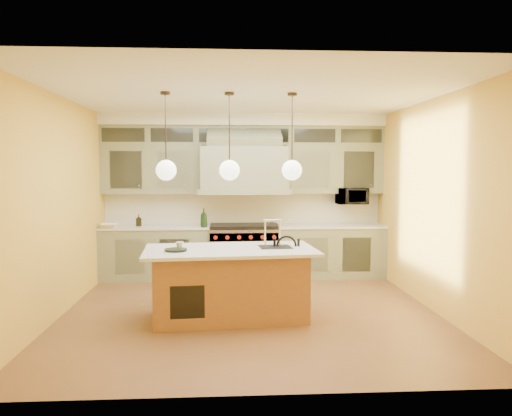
{
  "coord_description": "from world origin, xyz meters",
  "views": [
    {
      "loc": [
        -0.31,
        -6.62,
        1.93
      ],
      "look_at": [
        0.12,
        0.7,
        1.36
      ],
      "focal_mm": 35.0,
      "sensor_mm": 36.0,
      "label": 1
    }
  ],
  "objects": [
    {
      "name": "range",
      "position": [
        0.0,
        2.14,
        0.49
      ],
      "size": [
        1.2,
        0.74,
        0.96
      ],
      "color": "silver",
      "rests_on": "floor"
    },
    {
      "name": "wall_right",
      "position": [
        2.5,
        0.0,
        1.45
      ],
      "size": [
        0.0,
        5.0,
        5.0
      ],
      "primitive_type": "plane",
      "rotation": [
        1.57,
        0.0,
        -1.57
      ],
      "color": "gold",
      "rests_on": "ground"
    },
    {
      "name": "counter_stool",
      "position": [
        0.46,
        -0.27,
        0.6
      ],
      "size": [
        0.41,
        0.41,
        1.06
      ],
      "rotation": [
        0.0,
        0.0,
        -0.11
      ],
      "color": "black",
      "rests_on": "floor"
    },
    {
      "name": "microwave",
      "position": [
        1.95,
        2.25,
        1.45
      ],
      "size": [
        0.54,
        0.37,
        0.3
      ],
      "primitive_type": "imported",
      "color": "black",
      "rests_on": "back_cabinetry"
    },
    {
      "name": "floor",
      "position": [
        0.0,
        0.0,
        0.0
      ],
      "size": [
        5.0,
        5.0,
        0.0
      ],
      "primitive_type": "plane",
      "color": "brown",
      "rests_on": "ground"
    },
    {
      "name": "oil_bottle_b",
      "position": [
        -1.84,
        2.15,
        1.04
      ],
      "size": [
        0.1,
        0.11,
        0.21
      ],
      "primitive_type": "imported",
      "rotation": [
        0.0,
        0.0,
        0.12
      ],
      "color": "black",
      "rests_on": "back_cabinetry"
    },
    {
      "name": "pendant_left",
      "position": [
        -1.07,
        -0.25,
        1.95
      ],
      "size": [
        0.26,
        0.26,
        1.11
      ],
      "color": "#2D2319",
      "rests_on": "ceiling"
    },
    {
      "name": "back_cabinetry",
      "position": [
        0.0,
        2.23,
        1.43
      ],
      "size": [
        5.0,
        0.77,
        2.9
      ],
      "color": "gray",
      "rests_on": "floor"
    },
    {
      "name": "pendant_center",
      "position": [
        -0.27,
        -0.25,
        1.95
      ],
      "size": [
        0.26,
        0.26,
        1.11
      ],
      "color": "#2D2319",
      "rests_on": "ceiling"
    },
    {
      "name": "kitchen_island",
      "position": [
        -0.27,
        -0.25,
        0.47
      ],
      "size": [
        2.25,
        1.33,
        1.35
      ],
      "rotation": [
        0.0,
        0.0,
        0.08
      ],
      "color": "brown",
      "rests_on": "floor"
    },
    {
      "name": "ceiling",
      "position": [
        0.0,
        0.0,
        2.9
      ],
      "size": [
        5.0,
        5.0,
        0.0
      ],
      "primitive_type": "plane",
      "rotation": [
        3.14,
        0.0,
        0.0
      ],
      "color": "white",
      "rests_on": "wall_back"
    },
    {
      "name": "oil_bottle_a",
      "position": [
        -0.7,
        1.92,
        1.1
      ],
      "size": [
        0.14,
        0.14,
        0.32
      ],
      "primitive_type": "imported",
      "rotation": [
        0.0,
        0.0,
        -0.13
      ],
      "color": "black",
      "rests_on": "back_cabinetry"
    },
    {
      "name": "pendant_right",
      "position": [
        0.53,
        -0.25,
        1.95
      ],
      "size": [
        0.26,
        0.26,
        1.11
      ],
      "color": "#2D2319",
      "rests_on": "ceiling"
    },
    {
      "name": "fruit_bowl",
      "position": [
        -2.3,
        1.92,
        0.98
      ],
      "size": [
        0.31,
        0.31,
        0.07
      ],
      "primitive_type": "imported",
      "rotation": [
        0.0,
        0.0,
        -0.06
      ],
      "color": "white",
      "rests_on": "back_cabinetry"
    },
    {
      "name": "cup",
      "position": [
        -0.91,
        -0.31,
        0.97
      ],
      "size": [
        0.1,
        0.1,
        0.09
      ],
      "primitive_type": "imported",
      "rotation": [
        0.0,
        0.0,
        -0.04
      ],
      "color": "white",
      "rests_on": "kitchen_island"
    },
    {
      "name": "wall_left",
      "position": [
        -2.5,
        0.0,
        1.45
      ],
      "size": [
        0.0,
        5.0,
        5.0
      ],
      "primitive_type": "plane",
      "rotation": [
        1.57,
        0.0,
        1.57
      ],
      "color": "gold",
      "rests_on": "ground"
    },
    {
      "name": "wall_back",
      "position": [
        0.0,
        2.5,
        1.45
      ],
      "size": [
        5.0,
        0.0,
        5.0
      ],
      "primitive_type": "plane",
      "rotation": [
        1.57,
        0.0,
        0.0
      ],
      "color": "gold",
      "rests_on": "ground"
    },
    {
      "name": "wall_front",
      "position": [
        0.0,
        -2.5,
        1.45
      ],
      "size": [
        5.0,
        0.0,
        5.0
      ],
      "primitive_type": "plane",
      "rotation": [
        -1.57,
        0.0,
        0.0
      ],
      "color": "gold",
      "rests_on": "ground"
    }
  ]
}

